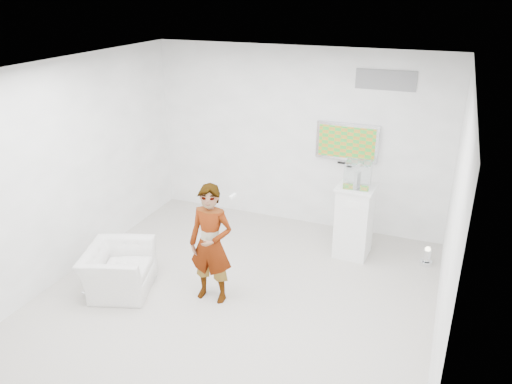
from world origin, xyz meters
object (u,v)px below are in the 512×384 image
at_px(armchair, 119,269).
at_px(pedestal, 354,221).
at_px(floor_uplight, 427,256).
at_px(person, 211,244).
at_px(tv, 347,142).

xyz_separation_m(armchair, pedestal, (2.75, 2.14, 0.26)).
bearing_deg(floor_uplight, person, -143.12).
relative_size(tv, floor_uplight, 3.56).
height_order(armchair, floor_uplight, armchair).
bearing_deg(floor_uplight, armchair, -149.98).
relative_size(armchair, floor_uplight, 3.36).
distance_m(person, armchair, 1.39).
bearing_deg(armchair, pedestal, -70.26).
bearing_deg(tv, armchair, -129.41).
distance_m(tv, floor_uplight, 2.14).
distance_m(armchair, pedestal, 3.49).
bearing_deg(armchair, floor_uplight, -78.11).
relative_size(person, floor_uplight, 5.73).
relative_size(tv, pedestal, 0.88).
distance_m(person, pedestal, 2.38).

